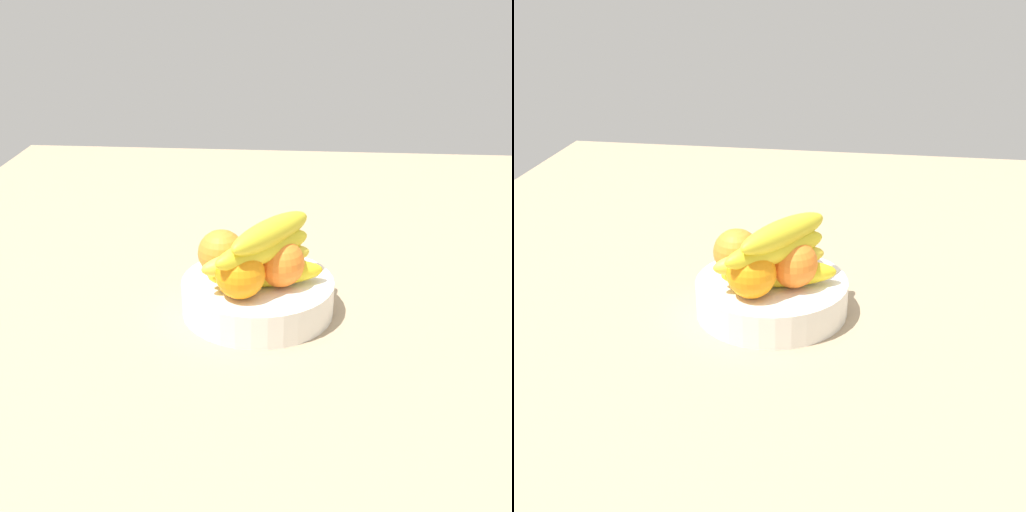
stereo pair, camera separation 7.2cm
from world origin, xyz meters
The scene contains 7 objects.
ground_plane centered at (0.00, 0.00, -1.50)cm, with size 180.00×140.00×3.00cm, color tan.
fruit_bowl centered at (-0.64, -0.27, 2.57)cm, with size 22.92×22.92×5.15cm, color white.
orange_front_left centered at (-2.32, -5.64, 8.71)cm, with size 7.13×7.13×7.13cm, color orange.
orange_front_right centered at (4.76, -2.07, 8.71)cm, with size 7.13×7.13×7.13cm, color orange.
orange_center centered at (0.58, 3.39, 8.71)cm, with size 7.13×7.13×7.13cm, color orange.
orange_back_left centered at (-5.81, 2.25, 8.71)cm, with size 7.13×7.13×7.13cm, color orange.
banana_bunch centered at (1.43, 1.19, 10.45)cm, with size 16.65×18.08×10.60cm.
Camera 1 is at (92.49, 7.30, 51.49)cm, focal length 48.87 mm.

